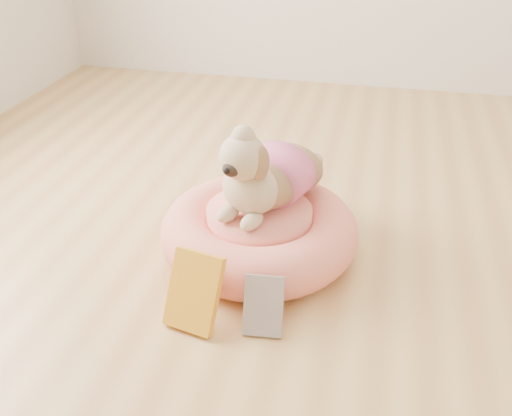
% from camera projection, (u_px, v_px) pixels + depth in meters
% --- Properties ---
extents(floor, '(4.50, 4.50, 0.00)m').
position_uv_depth(floor, '(331.00, 321.00, 1.72)').
color(floor, tan).
rests_on(floor, ground).
extents(pet_bed, '(0.69, 0.69, 0.18)m').
position_uv_depth(pet_bed, '(259.00, 231.00, 1.99)').
color(pet_bed, '#FE8063').
rests_on(pet_bed, floor).
extents(dog, '(0.46, 0.55, 0.34)m').
position_uv_depth(dog, '(266.00, 159.00, 1.89)').
color(dog, brown).
rests_on(dog, pet_bed).
extents(book_yellow, '(0.18, 0.16, 0.22)m').
position_uv_depth(book_yellow, '(194.00, 292.00, 1.67)').
color(book_yellow, yellow).
rests_on(book_yellow, floor).
extents(book_white, '(0.12, 0.11, 0.16)m').
position_uv_depth(book_white, '(264.00, 306.00, 1.66)').
color(book_white, white).
rests_on(book_white, floor).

